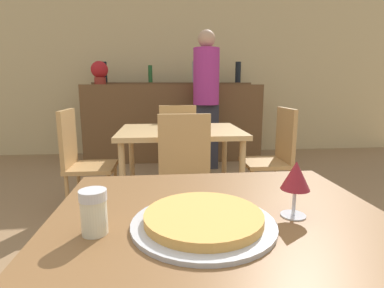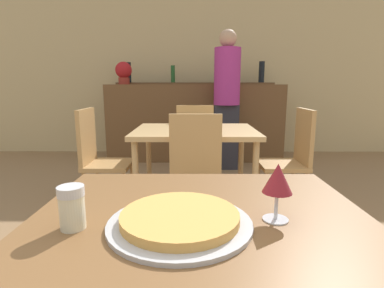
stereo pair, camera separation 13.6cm
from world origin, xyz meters
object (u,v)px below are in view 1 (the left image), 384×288
at_px(chair_far_side_front, 185,172).
at_px(chair_far_side_right, 275,152).
at_px(cheese_shaker, 94,212).
at_px(person_standing, 206,95).
at_px(chair_far_side_back, 178,142).
at_px(chair_far_side_left, 81,156).
at_px(potted_plant, 100,71).
at_px(wine_glass, 296,177).
at_px(pizza_tray, 204,220).

relative_size(chair_far_side_front, chair_far_side_right, 1.00).
distance_m(cheese_shaker, person_standing, 3.35).
height_order(chair_far_side_back, chair_far_side_left, same).
xyz_separation_m(chair_far_side_left, cheese_shaker, (0.54, -1.89, 0.30)).
bearing_deg(chair_far_side_front, chair_far_side_left, 146.53).
relative_size(person_standing, potted_plant, 5.53).
bearing_deg(person_standing, cheese_shaker, -102.85).
relative_size(person_standing, wine_glass, 11.41).
bearing_deg(pizza_tray, chair_far_side_left, 113.49).
xyz_separation_m(chair_far_side_front, pizza_tray, (-0.05, -1.31, 0.26)).
distance_m(chair_far_side_back, pizza_tray, 2.47).
xyz_separation_m(chair_far_side_back, chair_far_side_left, (-0.87, -0.57, 0.00)).
bearing_deg(chair_far_side_front, wine_glass, -80.63).
xyz_separation_m(pizza_tray, person_standing, (0.47, 3.25, 0.22)).
bearing_deg(chair_far_side_front, cheese_shaker, -103.74).
height_order(pizza_tray, person_standing, person_standing).
relative_size(pizza_tray, cheese_shaker, 3.36).
height_order(chair_far_side_left, person_standing, person_standing).
distance_m(wine_glass, potted_plant, 3.97).
bearing_deg(wine_glass, chair_far_side_right, 70.41).
relative_size(chair_far_side_back, person_standing, 0.50).
relative_size(chair_far_side_left, chair_far_side_right, 1.00).
bearing_deg(potted_plant, chair_far_side_right, -44.83).
height_order(chair_far_side_left, wine_glass, chair_far_side_left).
relative_size(pizza_tray, wine_glass, 2.38).
bearing_deg(cheese_shaker, chair_far_side_front, 76.26).
xyz_separation_m(chair_far_side_front, wine_glass, (0.21, -1.27, 0.35)).
height_order(person_standing, potted_plant, person_standing).
bearing_deg(chair_far_side_right, cheese_shaker, -32.12).
height_order(chair_far_side_right, person_standing, person_standing).
relative_size(chair_far_side_front, chair_far_side_back, 1.00).
height_order(pizza_tray, wine_glass, wine_glass).
bearing_deg(potted_plant, chair_far_side_left, -84.68).
height_order(pizza_tray, cheese_shaker, cheese_shaker).
distance_m(chair_far_side_front, chair_far_side_back, 1.15).
height_order(chair_far_side_back, cheese_shaker, chair_far_side_back).
bearing_deg(chair_far_side_right, potted_plant, -134.83).
distance_m(chair_far_side_front, cheese_shaker, 1.39).
relative_size(chair_far_side_left, pizza_tray, 2.42).
xyz_separation_m(pizza_tray, wine_glass, (0.26, 0.03, 0.10)).
distance_m(chair_far_side_front, wine_glass, 1.34).
xyz_separation_m(chair_far_side_front, potted_plant, (-1.04, 2.47, 0.80)).
distance_m(pizza_tray, cheese_shaker, 0.28).
bearing_deg(chair_far_side_front, person_standing, 77.76).
distance_m(chair_far_side_front, chair_far_side_right, 1.04).
relative_size(chair_far_side_front, wine_glass, 5.76).
relative_size(pizza_tray, person_standing, 0.21).
bearing_deg(chair_far_side_right, person_standing, -161.96).
bearing_deg(chair_far_side_back, pizza_tray, 88.84).
relative_size(chair_far_side_back, chair_far_side_right, 1.00).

